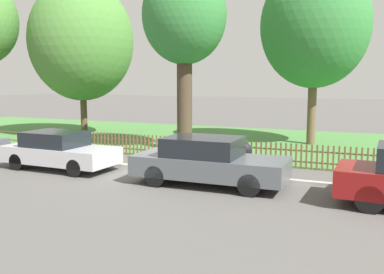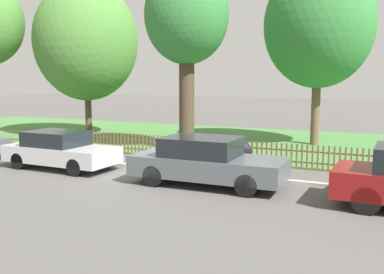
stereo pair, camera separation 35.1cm
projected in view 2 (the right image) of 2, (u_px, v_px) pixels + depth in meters
The scene contains 10 objects.
ground_plane at pixel (158, 171), 14.23m from camera, with size 120.00×120.00×0.00m, color #565451.
kerb_stone at pixel (160, 169), 14.31m from camera, with size 42.46×0.20×0.12m, color #B2ADA3.
grass_strip at pixel (237, 140), 21.38m from camera, with size 42.46×11.32×0.01m, color #477F3D.
park_fence at pixel (188, 148), 16.25m from camera, with size 42.46×0.05×0.86m.
parked_car_navy_estate at pixel (60, 150), 14.61m from camera, with size 3.98×1.71×1.28m.
parked_car_red_compact at pixel (206, 161), 12.29m from camera, with size 4.46×1.88×1.39m.
covered_motorcycle at pixel (230, 149), 14.39m from camera, with size 1.87×0.81×1.14m.
tree_behind_motorcycle at pixel (86, 41), 22.56m from camera, with size 5.44×5.44×8.17m.
tree_mid_park at pixel (187, 18), 17.57m from camera, with size 3.49×3.49×7.66m.
tree_far_left at pixel (319, 25), 19.33m from camera, with size 4.94×4.94×8.31m.
Camera 2 is at (6.93, -12.16, 3.02)m, focal length 40.00 mm.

